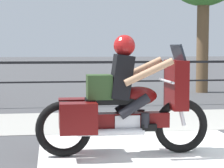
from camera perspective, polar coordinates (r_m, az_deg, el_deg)
name	(u,v)px	position (r m, az deg, el deg)	size (l,w,h in m)	color
sidewalk_band	(203,119)	(9.10, 11.80, -4.46)	(44.00, 2.40, 0.01)	#99968E
fence_railing	(174,70)	(11.08, 8.05, 1.81)	(36.00, 0.05, 1.12)	black
motorcycle	(123,103)	(5.89, 1.40, -2.49)	(2.37, 0.76, 1.63)	black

